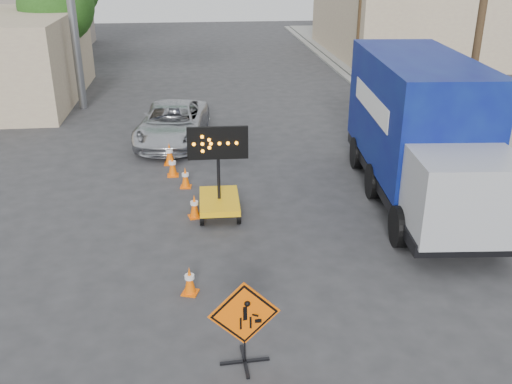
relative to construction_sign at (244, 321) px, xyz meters
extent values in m
plane|color=#2D2D30|center=(0.67, 0.18, -0.89)|extent=(100.00, 100.00, 0.00)
cube|color=gray|center=(7.87, 15.18, -0.83)|extent=(0.40, 60.00, 0.12)
cube|color=gray|center=(10.17, 15.18, -0.81)|extent=(4.00, 60.00, 0.15)
cube|color=#BDAE88|center=(13.67, 30.18, 1.41)|extent=(10.00, 14.00, 4.60)
cylinder|color=slate|center=(-5.83, 18.18, 2.51)|extent=(0.36, 0.36, 6.80)
cylinder|color=#3F301B|center=(8.67, 10.18, 3.61)|extent=(0.26, 0.26, 9.00)
cylinder|color=#3F301B|center=(-7.33, 22.18, 0.74)|extent=(0.28, 0.28, 3.25)
sphere|color=#1F4814|center=(-7.33, 22.18, 3.29)|extent=(3.71, 3.71, 3.71)
cylinder|color=#3F301B|center=(-8.33, 30.18, 0.90)|extent=(0.28, 0.28, 3.58)
cube|color=black|center=(0.00, 0.00, -0.87)|extent=(0.90, 0.11, 0.04)
cube|color=black|center=(0.00, 0.00, -0.87)|extent=(0.11, 0.90, 0.04)
cylinder|color=black|center=(0.00, 0.00, -0.54)|extent=(0.04, 0.04, 0.70)
cube|color=#FF6005|center=(0.00, 0.00, 0.16)|extent=(1.27, 0.09, 1.27)
cube|color=black|center=(0.00, 0.00, 0.16)|extent=(1.18, 0.07, 1.19)
cube|color=#F9B50D|center=(-0.15, 6.21, -0.49)|extent=(1.10, 1.81, 0.16)
cylinder|color=black|center=(-0.15, 6.21, 0.54)|extent=(0.09, 0.09, 1.97)
cube|color=black|center=(-0.15, 6.21, 1.22)|extent=(1.61, 0.11, 0.90)
imported|color=#B8BABF|center=(-1.58, 12.88, -0.18)|extent=(2.99, 5.39, 1.43)
cube|color=black|center=(5.60, 6.55, -0.26)|extent=(3.16, 8.55, 0.31)
cube|color=#080C61|center=(5.60, 7.39, 1.57)|extent=(3.12, 6.68, 3.14)
cube|color=#9EA0A5|center=(5.60, 3.20, 0.73)|extent=(2.55, 2.07, 1.88)
cube|color=#FF6005|center=(-0.97, 2.34, -0.87)|extent=(0.41, 0.41, 0.03)
cone|color=#FF6005|center=(-0.97, 2.34, -0.55)|extent=(0.25, 0.25, 0.62)
cylinder|color=silver|center=(-0.97, 2.34, -0.48)|extent=(0.21, 0.21, 0.09)
cube|color=#FF6005|center=(-0.83, 6.10, -0.87)|extent=(0.40, 0.40, 0.03)
cone|color=#FF6005|center=(-0.83, 6.10, -0.54)|extent=(0.26, 0.26, 0.64)
cylinder|color=silver|center=(-0.83, 6.10, -0.47)|extent=(0.22, 0.22, 0.09)
cube|color=#FF6005|center=(-1.09, 8.26, -0.87)|extent=(0.37, 0.37, 0.03)
cone|color=#FF6005|center=(-1.09, 8.26, -0.55)|extent=(0.26, 0.26, 0.63)
cylinder|color=silver|center=(-1.09, 8.26, -0.47)|extent=(0.21, 0.21, 0.09)
cube|color=#FF6005|center=(-1.52, 9.27, -0.87)|extent=(0.37, 0.37, 0.03)
cone|color=#FF6005|center=(-1.52, 9.27, -0.52)|extent=(0.28, 0.28, 0.68)
cylinder|color=silver|center=(-1.52, 9.27, -0.44)|extent=(0.23, 0.23, 0.10)
cube|color=#FF6005|center=(-1.64, 10.37, -0.87)|extent=(0.40, 0.40, 0.03)
cone|color=#FF6005|center=(-1.64, 10.37, -0.49)|extent=(0.30, 0.30, 0.72)
cylinder|color=silver|center=(-1.64, 10.37, -0.41)|extent=(0.24, 0.24, 0.11)
camera|label=1|loc=(-0.68, -8.15, 5.98)|focal=40.00mm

